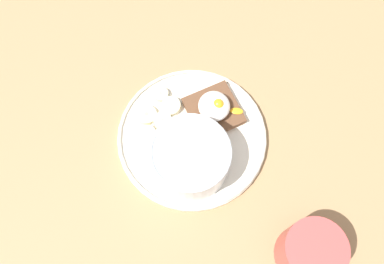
# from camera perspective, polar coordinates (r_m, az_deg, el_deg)

# --- Properties ---
(ground_plane) EXTENTS (1.20, 1.20, 0.02)m
(ground_plane) POSITION_cam_1_polar(r_m,az_deg,el_deg) (0.74, 0.00, -1.12)
(ground_plane) COLOR #A07E55
(ground_plane) RESTS_ON ground
(plate) EXTENTS (0.25, 0.25, 0.02)m
(plate) POSITION_cam_1_polar(r_m,az_deg,el_deg) (0.72, 0.00, -0.63)
(plate) COLOR silver
(plate) RESTS_ON ground_plane
(oatmeal_bowl) EXTENTS (0.13, 0.13, 0.07)m
(oatmeal_bowl) POSITION_cam_1_polar(r_m,az_deg,el_deg) (0.67, -0.21, -3.57)
(oatmeal_bowl) COLOR white
(oatmeal_bowl) RESTS_ON plate
(toast_slice) EXTENTS (0.10, 0.10, 0.01)m
(toast_slice) POSITION_cam_1_polar(r_m,az_deg,el_deg) (0.73, 2.90, 2.84)
(toast_slice) COLOR brown
(toast_slice) RESTS_ON plate
(poached_egg) EXTENTS (0.05, 0.07, 0.03)m
(poached_egg) POSITION_cam_1_polar(r_m,az_deg,el_deg) (0.71, 3.06, 3.48)
(poached_egg) COLOR white
(poached_egg) RESTS_ON toast_slice
(banana_slice_front) EXTENTS (0.04, 0.04, 0.01)m
(banana_slice_front) POSITION_cam_1_polar(r_m,az_deg,el_deg) (0.72, -3.95, 1.47)
(banana_slice_front) COLOR #F9E8BF
(banana_slice_front) RESTS_ON plate
(banana_slice_left) EXTENTS (0.04, 0.04, 0.01)m
(banana_slice_left) POSITION_cam_1_polar(r_m,az_deg,el_deg) (0.73, -6.06, 2.27)
(banana_slice_left) COLOR beige
(banana_slice_left) RESTS_ON plate
(banana_slice_back) EXTENTS (0.03, 0.03, 0.01)m
(banana_slice_back) POSITION_cam_1_polar(r_m,az_deg,el_deg) (0.75, -4.17, 4.99)
(banana_slice_back) COLOR beige
(banana_slice_back) RESTS_ON plate
(banana_slice_right) EXTENTS (0.05, 0.05, 0.02)m
(banana_slice_right) POSITION_cam_1_polar(r_m,az_deg,el_deg) (0.73, -2.79, 3.46)
(banana_slice_right) COLOR beige
(banana_slice_right) RESTS_ON plate
(banana_slice_inner) EXTENTS (0.04, 0.04, 0.01)m
(banana_slice_inner) POSITION_cam_1_polar(r_m,az_deg,el_deg) (0.72, -5.97, -0.26)
(banana_slice_inner) COLOR beige
(banana_slice_inner) RESTS_ON plate
(coffee_mug) EXTENTS (0.09, 0.09, 0.09)m
(coffee_mug) POSITION_cam_1_polar(r_m,az_deg,el_deg) (0.67, 15.45, -15.15)
(coffee_mug) COLOR #D44A47
(coffee_mug) RESTS_ON ground_plane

